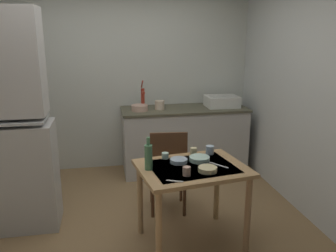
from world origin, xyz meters
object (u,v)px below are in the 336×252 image
Objects in this scene: serving_bowl_wide at (199,159)px; mug_dark at (165,156)px; mixing_bowl_counter at (140,108)px; glass_bottle at (148,156)px; dining_table at (192,179)px; chair_far_side at (168,169)px; sink_basin at (222,101)px; hand_pump at (143,97)px.

mug_dark is (-0.30, 0.12, 0.01)m from serving_bowl_wide.
mixing_bowl_counter is 0.74× the size of glass_bottle.
dining_table is 3.55× the size of glass_bottle.
mixing_bowl_counter reaches higher than chair_far_side.
sink_basin reaches higher than mug_dark.
dining_table is at bearing -82.70° from hand_pump.
sink_basin reaches higher than glass_bottle.
dining_table is 0.35m from mug_dark.
sink_basin is 2.16m from glass_bottle.
mixing_bowl_counter is 1.14× the size of serving_bowl_wide.
hand_pump is at bearing 60.04° from mixing_bowl_counter.
dining_table is at bearing -80.49° from mixing_bowl_counter.
hand_pump is 0.17m from mixing_bowl_counter.
chair_far_side is at bearing -81.15° from mixing_bowl_counter.
glass_bottle is (-0.16, -1.79, -0.20)m from hand_pump.
sink_basin is at bearing 63.62° from dining_table.
serving_bowl_wide is (0.21, -0.46, 0.27)m from chair_far_side.
dining_table is 0.46m from glass_bottle.
hand_pump is 1.86m from dining_table.
dining_table is 0.61m from chair_far_side.
mug_dark is at bearing -86.68° from mixing_bowl_counter.
dining_table is at bearing -79.23° from chair_far_side.
hand_pump is 1.58m from mug_dark.
chair_far_side is at bearing 114.54° from serving_bowl_wide.
glass_bottle reaches higher than mixing_bowl_counter.
mixing_bowl_counter is at bearing 99.51° from dining_table.
chair_far_side is 3.21× the size of glass_bottle.
dining_table is at bearing -51.00° from mug_dark.
sink_basin is 2.31× the size of serving_bowl_wide.
mug_dark is at bearing 157.65° from serving_bowl_wide.
sink_basin is 2.02× the size of mixing_bowl_counter.
sink_basin is 1.99m from dining_table.
serving_bowl_wide is at bearing -22.35° from mug_dark.
mug_dark reaches higher than dining_table.
mug_dark is (-0.20, 0.25, 0.14)m from dining_table.
hand_pump is at bearing 177.64° from sink_basin.
dining_table is 0.21m from serving_bowl_wide.
dining_table is at bearing -128.65° from serving_bowl_wide.
mixing_bowl_counter is at bearing -177.52° from sink_basin.
serving_bowl_wide is (0.38, -1.58, -0.17)m from mixing_bowl_counter.
serving_bowl_wide is at bearing -65.46° from chair_far_side.
serving_bowl_wide is 0.33m from mug_dark.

